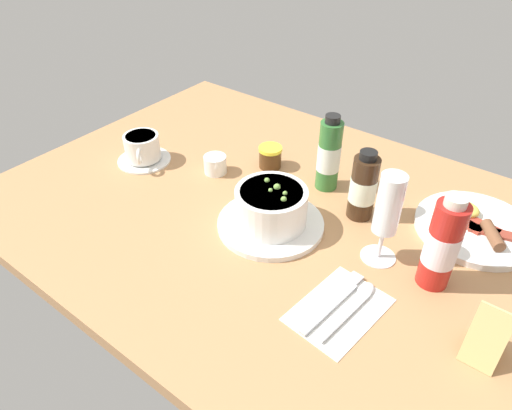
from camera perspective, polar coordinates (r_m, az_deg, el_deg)
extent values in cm
cube|color=#B27F51|center=(99.16, 0.82, -0.61)|extent=(110.00, 84.00, 3.00)
cylinder|color=white|center=(92.26, 1.79, -2.29)|extent=(20.93, 20.93, 1.20)
cylinder|color=white|center=(89.64, 1.84, -0.19)|extent=(13.93, 13.93, 7.29)
cylinder|color=beige|center=(87.95, 1.88, 1.29)|extent=(11.98, 11.98, 1.60)
sphere|color=#79A749|center=(85.28, 3.40, 0.69)|extent=(1.12, 1.12, 1.12)
sphere|color=#79A749|center=(90.22, 1.35, 3.02)|extent=(1.06, 1.06, 1.06)
sphere|color=#79A749|center=(88.39, 2.57, 2.18)|extent=(1.36, 1.36, 1.36)
sphere|color=#79A749|center=(88.23, 2.74, 2.11)|extent=(0.83, 0.83, 0.83)
sphere|color=#79A749|center=(86.83, 3.55, 1.43)|extent=(0.91, 0.91, 0.91)
sphere|color=#79A749|center=(87.51, 1.78, 1.81)|extent=(0.84, 0.84, 0.84)
cube|color=white|center=(78.41, 10.06, -12.39)|extent=(13.07, 17.55, 0.30)
cube|color=silver|center=(77.82, 8.94, -12.28)|extent=(2.74, 14.05, 0.50)
cube|color=silver|center=(82.76, 11.69, -8.92)|extent=(2.58, 3.82, 0.40)
cube|color=silver|center=(77.10, 10.77, -13.17)|extent=(2.43, 13.03, 0.50)
ellipsoid|color=silver|center=(81.52, 13.18, -10.03)|extent=(2.40, 4.00, 0.60)
cylinder|color=white|center=(115.61, -13.44, 5.45)|extent=(12.55, 12.55, 0.90)
cylinder|color=white|center=(113.92, -13.68, 6.91)|extent=(8.23, 8.23, 5.92)
cylinder|color=#362116|center=(112.75, -13.86, 7.99)|extent=(6.99, 6.99, 1.00)
torus|color=white|center=(109.41, -14.00, 5.71)|extent=(3.00, 3.21, 3.60)
cylinder|color=white|center=(107.80, -4.98, 4.95)|extent=(5.19, 5.19, 4.15)
cone|color=white|center=(105.01, -4.80, 5.03)|extent=(3.01, 2.92, 2.40)
cylinder|color=white|center=(88.77, 14.65, -5.98)|extent=(6.38, 6.38, 0.40)
cylinder|color=white|center=(86.66, 14.98, -4.41)|extent=(0.80, 0.80, 6.06)
cylinder|color=white|center=(81.41, 15.92, 0.17)|extent=(4.42, 4.42, 11.22)
cylinder|color=beige|center=(82.39, 15.73, -0.77)|extent=(3.62, 3.62, 6.73)
cylinder|color=#492C14|center=(109.50, 1.74, 5.69)|extent=(5.19, 5.19, 4.33)
cylinder|color=yellow|center=(108.19, 1.76, 6.86)|extent=(5.45, 5.45, 0.80)
cylinder|color=#382314|center=(93.87, 12.89, 2.02)|extent=(5.16, 5.16, 13.23)
cylinder|color=white|center=(94.02, 12.87, 1.89)|extent=(5.26, 5.26, 5.03)
cylinder|color=black|center=(89.96, 13.52, 5.89)|extent=(3.35, 3.35, 1.58)
cylinder|color=#B21E19|center=(81.53, 21.62, -4.73)|extent=(5.35, 5.35, 16.30)
cylinder|color=white|center=(81.73, 21.57, -4.91)|extent=(5.46, 5.46, 6.19)
cylinder|color=silver|center=(76.28, 23.10, 0.31)|extent=(3.48, 3.48, 1.58)
cylinder|color=#337233|center=(100.68, 8.85, 5.92)|extent=(4.83, 4.83, 15.54)
cylinder|color=white|center=(100.83, 8.84, 5.77)|extent=(4.92, 4.92, 5.91)
cylinder|color=black|center=(96.61, 9.33, 10.28)|extent=(3.14, 3.14, 1.60)
cylinder|color=white|center=(100.59, 25.15, -2.54)|extent=(22.99, 22.99, 1.40)
cube|color=brown|center=(99.16, 26.96, -3.02)|extent=(9.31, 4.57, 0.60)
cube|color=#A63828|center=(100.37, 25.26, -1.93)|extent=(9.27, 3.85, 0.60)
cube|color=#A03828|center=(99.69, 23.61, -1.69)|extent=(9.31, 4.75, 0.60)
cylinder|color=brown|center=(96.91, 26.85, -3.29)|extent=(5.86, 6.98, 2.20)
ellipsoid|color=#F2D859|center=(101.87, 23.96, -0.41)|extent=(6.00, 4.80, 2.40)
cube|color=tan|center=(77.33, 26.86, -12.85)|extent=(4.95, 3.54, 9.62)
cube|color=tan|center=(75.10, 26.22, -14.42)|extent=(4.95, 3.54, 9.62)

